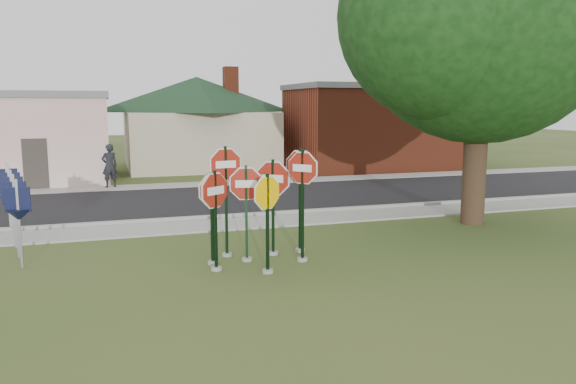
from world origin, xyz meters
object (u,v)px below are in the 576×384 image
object	(u,v)px
stop_sign_left	(215,207)
pedestrian	(110,166)
stop_sign_center	(246,200)
oak_tree	(483,10)
stop_sign_yellow	(267,211)

from	to	relation	value
stop_sign_left	pedestrian	bearing A→B (deg)	98.82
stop_sign_center	stop_sign_left	size ratio (longest dim) A/B	1.01
stop_sign_center	oak_tree	size ratio (longest dim) A/B	0.21
stop_sign_center	stop_sign_yellow	world-z (taller)	stop_sign_center
stop_sign_yellow	oak_tree	xyz separation A→B (m)	(7.39, 3.04, 4.98)
stop_sign_left	stop_sign_yellow	bearing A→B (deg)	-27.50
stop_sign_left	pedestrian	xyz separation A→B (m)	(-2.10, 13.53, -0.41)
stop_sign_yellow	stop_sign_left	world-z (taller)	stop_sign_left
stop_sign_yellow	pedestrian	xyz separation A→B (m)	(-3.12, 14.06, -0.35)
stop_sign_yellow	stop_sign_left	bearing A→B (deg)	152.50
oak_tree	pedestrian	world-z (taller)	oak_tree
stop_sign_center	pedestrian	distance (m)	13.33
pedestrian	stop_sign_yellow	bearing A→B (deg)	83.95
stop_sign_center	oak_tree	bearing A→B (deg)	14.61
oak_tree	pedestrian	distance (m)	16.14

